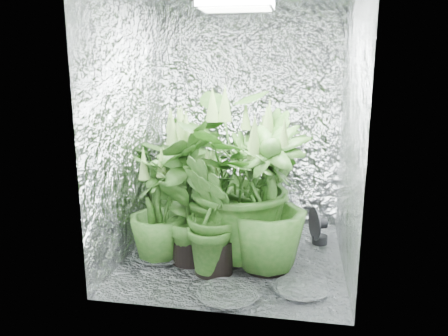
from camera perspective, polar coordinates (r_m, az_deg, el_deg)
ground at (r=3.40m, az=1.38°, el=-11.36°), size 1.60×1.60×0.00m
walls at (r=3.13m, az=1.48°, el=5.57°), size 1.62×1.62×2.00m
grow_lamp at (r=3.13m, az=1.57°, el=20.75°), size 0.50×0.30×0.22m
plant_a at (r=3.84m, az=-5.36°, el=-0.34°), size 1.08×1.08×1.10m
plant_b at (r=3.83m, az=6.35°, el=-1.40°), size 0.66×0.66×1.01m
plant_c at (r=3.35m, az=4.50°, el=-1.90°), size 0.61×0.61×1.16m
plant_d at (r=3.24m, az=-8.61°, el=-5.38°), size 0.61×0.61×0.86m
plant_e at (r=3.15m, az=1.09°, el=-1.41°), size 1.32×1.32×1.30m
plant_f at (r=3.14m, az=-4.49°, el=-3.30°), size 0.75×0.75×1.14m
plant_g at (r=2.99m, az=-1.40°, el=-6.35°), size 0.56×0.56×0.91m
plant_h at (r=3.04m, az=5.70°, el=-4.43°), size 0.76×0.76×1.10m
circulation_fan at (r=3.64m, az=12.09°, el=-7.75°), size 0.16×0.26×0.31m
plant_label at (r=3.00m, az=-0.41°, el=-8.63°), size 0.05×0.03×0.08m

